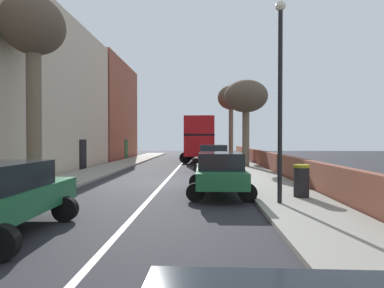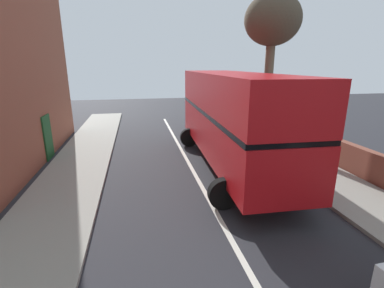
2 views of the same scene
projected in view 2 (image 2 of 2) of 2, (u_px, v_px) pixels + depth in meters
name	position (u px, v px, depth m)	size (l,w,h in m)	color
double_decker_bus	(232.00, 115.00, 11.68)	(3.81, 10.46, 4.06)	red
street_tree_right_1	(272.00, 24.00, 14.14)	(2.88, 2.88, 7.77)	brown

